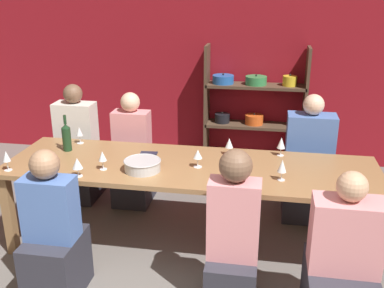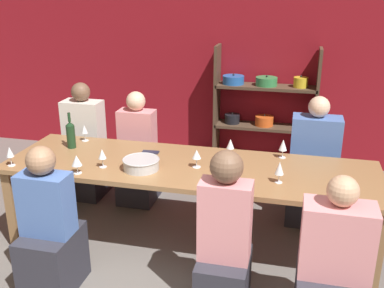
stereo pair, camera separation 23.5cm
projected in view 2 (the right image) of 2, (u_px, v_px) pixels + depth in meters
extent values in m
cube|color=maroon|center=(225.00, 54.00, 5.55)|extent=(8.80, 0.06, 2.70)
cube|color=#4C3828|center=(217.00, 106.00, 5.58)|extent=(0.04, 0.30, 1.49)
cube|color=#4C3828|center=(315.00, 112.00, 5.32)|extent=(0.04, 0.30, 1.49)
cube|color=#4C3828|center=(262.00, 164.00, 5.69)|extent=(1.19, 0.30, 0.04)
cylinder|color=gold|center=(231.00, 155.00, 5.75)|extent=(0.16, 0.16, 0.14)
sphere|color=black|center=(231.00, 149.00, 5.72)|extent=(0.02, 0.02, 0.02)
cylinder|color=red|center=(294.00, 160.00, 5.57)|extent=(0.25, 0.25, 0.15)
sphere|color=black|center=(295.00, 153.00, 5.55)|extent=(0.02, 0.02, 0.02)
cube|color=#4C3828|center=(264.00, 127.00, 5.53)|extent=(1.19, 0.30, 0.04)
cylinder|color=black|center=(232.00, 119.00, 5.59)|extent=(0.19, 0.19, 0.11)
sphere|color=black|center=(232.00, 113.00, 5.57)|extent=(0.02, 0.02, 0.02)
cylinder|color=#E0561E|center=(264.00, 121.00, 5.50)|extent=(0.22, 0.22, 0.12)
sphere|color=black|center=(264.00, 115.00, 5.48)|extent=(0.02, 0.02, 0.02)
cube|color=#4C3828|center=(266.00, 87.00, 5.36)|extent=(1.19, 0.30, 0.04)
cylinder|color=#235BAD|center=(233.00, 80.00, 5.42)|extent=(0.26, 0.26, 0.10)
sphere|color=black|center=(233.00, 75.00, 5.40)|extent=(0.02, 0.02, 0.02)
cylinder|color=#338447|center=(266.00, 81.00, 5.33)|extent=(0.26, 0.26, 0.10)
sphere|color=black|center=(267.00, 76.00, 5.31)|extent=(0.02, 0.02, 0.02)
cylinder|color=gold|center=(301.00, 82.00, 5.24)|extent=(0.17, 0.17, 0.12)
sphere|color=black|center=(301.00, 76.00, 5.22)|extent=(0.02, 0.02, 0.02)
cube|color=olive|center=(189.00, 167.00, 3.74)|extent=(3.10, 0.92, 0.04)
cube|color=olive|center=(12.00, 209.00, 3.84)|extent=(0.08, 0.08, 0.72)
cube|color=olive|center=(376.00, 255.00, 3.19)|extent=(0.08, 0.08, 0.72)
cube|color=olive|center=(58.00, 174.00, 4.54)|extent=(0.08, 0.08, 0.72)
cube|color=olive|center=(364.00, 206.00, 3.89)|extent=(0.08, 0.08, 0.72)
cylinder|color=#B7BABC|center=(141.00, 164.00, 3.63)|extent=(0.29, 0.29, 0.09)
torus|color=#B7BABC|center=(141.00, 159.00, 3.62)|extent=(0.30, 0.30, 0.01)
cylinder|color=#19381E|center=(71.00, 137.00, 4.08)|extent=(0.08, 0.08, 0.21)
cone|color=#19381E|center=(70.00, 124.00, 4.04)|extent=(0.08, 0.08, 0.04)
cylinder|color=#19381E|center=(69.00, 117.00, 4.02)|extent=(0.03, 0.03, 0.08)
cylinder|color=white|center=(282.00, 157.00, 3.88)|extent=(0.06, 0.06, 0.00)
cylinder|color=white|center=(282.00, 154.00, 3.87)|extent=(0.01, 0.01, 0.07)
cone|color=white|center=(283.00, 145.00, 3.84)|extent=(0.07, 0.07, 0.10)
cylinder|color=maroon|center=(283.00, 148.00, 3.85)|extent=(0.04, 0.04, 0.04)
cylinder|color=white|center=(230.00, 173.00, 3.56)|extent=(0.06, 0.06, 0.00)
cylinder|color=white|center=(230.00, 169.00, 3.54)|extent=(0.01, 0.01, 0.07)
cone|color=white|center=(231.00, 160.00, 3.52)|extent=(0.07, 0.07, 0.09)
cylinder|color=maroon|center=(231.00, 162.00, 3.52)|extent=(0.04, 0.04, 0.03)
cylinder|color=white|center=(103.00, 167.00, 3.69)|extent=(0.06, 0.06, 0.00)
cylinder|color=white|center=(103.00, 163.00, 3.67)|extent=(0.01, 0.01, 0.07)
cone|color=white|center=(102.00, 154.00, 3.65)|extent=(0.07, 0.07, 0.08)
cylinder|color=white|center=(78.00, 173.00, 3.57)|extent=(0.07, 0.07, 0.00)
cylinder|color=white|center=(77.00, 169.00, 3.56)|extent=(0.01, 0.01, 0.06)
cone|color=white|center=(77.00, 160.00, 3.53)|extent=(0.08, 0.08, 0.09)
cylinder|color=maroon|center=(77.00, 163.00, 3.54)|extent=(0.05, 0.05, 0.03)
cylinder|color=white|center=(279.00, 182.00, 3.40)|extent=(0.06, 0.06, 0.00)
cylinder|color=white|center=(279.00, 178.00, 3.39)|extent=(0.01, 0.01, 0.07)
cone|color=white|center=(280.00, 168.00, 3.36)|extent=(0.07, 0.07, 0.10)
cylinder|color=beige|center=(279.00, 171.00, 3.37)|extent=(0.04, 0.04, 0.04)
cylinder|color=white|center=(230.00, 155.00, 3.93)|extent=(0.06, 0.06, 0.00)
cylinder|color=white|center=(230.00, 152.00, 3.92)|extent=(0.01, 0.01, 0.06)
cone|color=white|center=(230.00, 144.00, 3.89)|extent=(0.07, 0.07, 0.09)
cylinder|color=white|center=(12.00, 165.00, 3.72)|extent=(0.06, 0.06, 0.00)
cylinder|color=white|center=(11.00, 161.00, 3.70)|extent=(0.01, 0.01, 0.08)
cone|color=white|center=(10.00, 152.00, 3.67)|extent=(0.06, 0.06, 0.09)
cylinder|color=maroon|center=(10.00, 154.00, 3.68)|extent=(0.03, 0.03, 0.03)
cylinder|color=white|center=(197.00, 167.00, 3.68)|extent=(0.07, 0.07, 0.00)
cylinder|color=white|center=(197.00, 163.00, 3.67)|extent=(0.01, 0.01, 0.07)
cone|color=white|center=(197.00, 154.00, 3.65)|extent=(0.07, 0.07, 0.07)
cylinder|color=beige|center=(197.00, 156.00, 3.65)|extent=(0.04, 0.04, 0.03)
cylinder|color=white|center=(85.00, 141.00, 4.30)|extent=(0.07, 0.07, 0.00)
cylinder|color=white|center=(85.00, 137.00, 4.28)|extent=(0.01, 0.01, 0.07)
cone|color=white|center=(84.00, 129.00, 4.26)|extent=(0.06, 0.06, 0.08)
cube|color=#1E2338|center=(150.00, 152.00, 4.00)|extent=(0.15, 0.08, 0.01)
cube|color=pink|center=(337.00, 241.00, 2.75)|extent=(0.44, 0.24, 0.48)
sphere|color=tan|center=(343.00, 191.00, 2.64)|extent=(0.19, 0.19, 0.19)
cube|color=#2D2D38|center=(87.00, 171.00, 4.89)|extent=(0.41, 0.51, 0.50)
cube|color=silver|center=(84.00, 126.00, 4.71)|extent=(0.41, 0.22, 0.54)
sphere|color=brown|center=(81.00, 92.00, 4.59)|extent=(0.19, 0.19, 0.19)
cube|color=#2D2D38|center=(53.00, 260.00, 3.36)|extent=(0.37, 0.46, 0.47)
cube|color=#4C70B7|center=(46.00, 204.00, 3.20)|extent=(0.37, 0.20, 0.47)
sphere|color=#9E7556|center=(41.00, 161.00, 3.09)|extent=(0.21, 0.21, 0.21)
cube|color=#2D2D38|center=(139.00, 178.00, 4.74)|extent=(0.37, 0.46, 0.48)
cube|color=pink|center=(137.00, 134.00, 4.57)|extent=(0.37, 0.20, 0.50)
sphere|color=beige|center=(136.00, 101.00, 4.45)|extent=(0.19, 0.19, 0.19)
cube|color=#2D2D38|center=(223.00, 282.00, 3.16)|extent=(0.35, 0.43, 0.41)
cube|color=pink|center=(225.00, 221.00, 2.99)|extent=(0.35, 0.19, 0.57)
sphere|color=brown|center=(227.00, 167.00, 2.86)|extent=(0.22, 0.22, 0.22)
cube|color=#2D2D38|center=(310.00, 195.00, 4.39)|extent=(0.45, 0.57, 0.45)
cube|color=#4C70B7|center=(315.00, 146.00, 4.22)|extent=(0.45, 0.25, 0.58)
sphere|color=beige|center=(319.00, 107.00, 4.09)|extent=(0.20, 0.20, 0.20)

